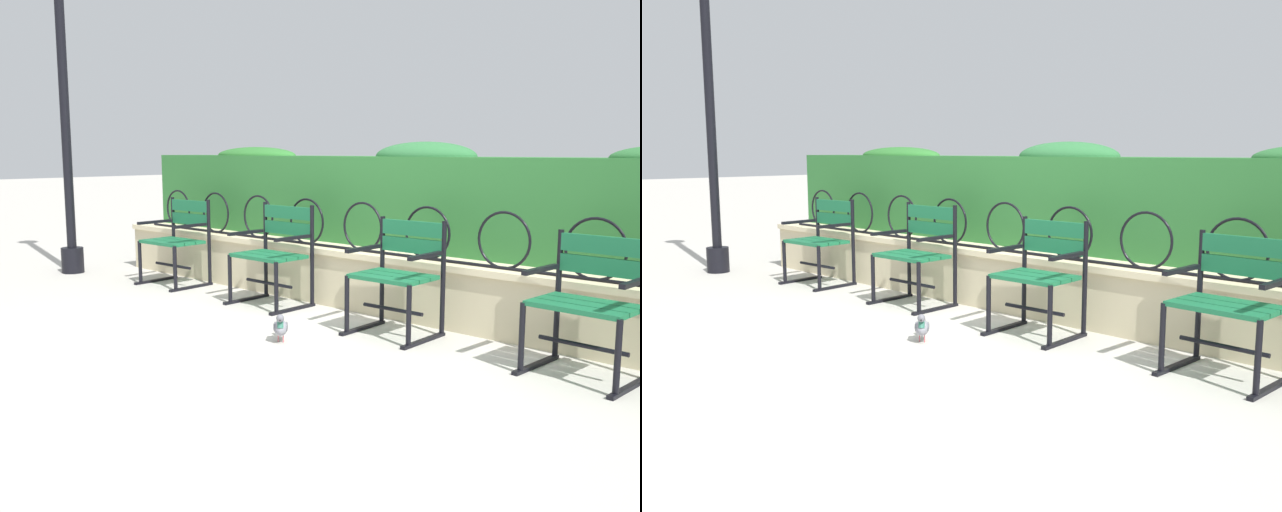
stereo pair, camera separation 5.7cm
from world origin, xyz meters
TOP-DOWN VIEW (x-y plane):
  - ground_plane at (0.00, 0.00)m, footprint 60.00×60.00m
  - stone_wall at (0.00, 0.86)m, footprint 6.93×0.41m
  - iron_arch_fence at (-0.11, 0.78)m, footprint 6.40×0.02m
  - hedge_row at (-0.00, 1.28)m, footprint 6.80×0.49m
  - park_chair_leftmost at (-2.24, 0.42)m, footprint 0.63×0.55m
  - park_chair_centre_left at (-0.83, 0.44)m, footprint 0.63×0.52m
  - park_chair_centre_right at (0.57, 0.37)m, footprint 0.60×0.54m
  - park_chair_rightmost at (1.98, 0.38)m, footprint 0.65×0.55m
  - pigeon_near_chairs at (0.10, -0.38)m, footprint 0.23×0.23m
  - lamppost at (-3.65, 0.00)m, footprint 0.28×0.28m

SIDE VIEW (x-z plane):
  - ground_plane at x=0.00m, z-range 0.00..0.00m
  - pigeon_near_chairs at x=0.10m, z-range 0.00..0.22m
  - stone_wall at x=0.00m, z-range 0.00..0.51m
  - park_chair_centre_right at x=0.57m, z-range 0.04..0.88m
  - park_chair_rightmost at x=1.98m, z-range 0.04..0.89m
  - park_chair_leftmost at x=-2.24m, z-range 0.03..0.90m
  - park_chair_centre_left at x=-0.83m, z-range 0.03..0.91m
  - iron_arch_fence at x=-0.11m, z-range 0.48..0.90m
  - hedge_row at x=0.00m, z-range 0.48..1.39m
  - lamppost at x=-3.65m, z-range 0.07..3.73m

